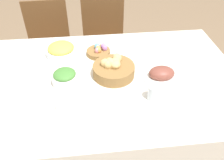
{
  "coord_description": "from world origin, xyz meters",
  "views": [
    {
      "loc": [
        -0.11,
        -1.19,
        1.73
      ],
      "look_at": [
        0.01,
        -0.08,
        0.82
      ],
      "focal_mm": 38.0,
      "sensor_mm": 36.0,
      "label": 1
    }
  ],
  "objects": [
    {
      "name": "ground_plane",
      "position": [
        0.0,
        0.0,
        0.0
      ],
      "size": [
        12.0,
        12.0,
        0.0
      ],
      "primitive_type": "plane",
      "color": "#7F664C"
    },
    {
      "name": "dining_table",
      "position": [
        0.0,
        0.0,
        0.39
      ],
      "size": [
        1.73,
        1.12,
        0.78
      ],
      "color": "white",
      "rests_on": "ground"
    },
    {
      "name": "chair_far_left",
      "position": [
        -0.51,
        0.92,
        0.5
      ],
      "size": [
        0.43,
        0.43,
        0.91
      ],
      "rotation": [
        0.0,
        0.0,
        0.03
      ],
      "color": "brown",
      "rests_on": "ground"
    },
    {
      "name": "chair_far_center",
      "position": [
        0.04,
        0.92,
        0.5
      ],
      "size": [
        0.45,
        0.45,
        0.91
      ],
      "rotation": [
        0.0,
        0.0,
        -0.07
      ],
      "color": "brown",
      "rests_on": "ground"
    },
    {
      "name": "bread_basket",
      "position": [
        0.03,
        0.02,
        0.83
      ],
      "size": [
        0.27,
        0.27,
        0.12
      ],
      "color": "olive",
      "rests_on": "dining_table"
    },
    {
      "name": "egg_basket",
      "position": [
        -0.04,
        0.27,
        0.8
      ],
      "size": [
        0.17,
        0.17,
        0.08
      ],
      "color": "olive",
      "rests_on": "dining_table"
    },
    {
      "name": "ham_platter",
      "position": [
        0.34,
        -0.04,
        0.8
      ],
      "size": [
        0.25,
        0.18,
        0.08
      ],
      "color": "white",
      "rests_on": "dining_table"
    },
    {
      "name": "pineapple_bowl",
      "position": [
        -0.31,
        0.29,
        0.82
      ],
      "size": [
        0.22,
        0.22,
        0.09
      ],
      "color": "silver",
      "rests_on": "dining_table"
    },
    {
      "name": "green_salad_bowl",
      "position": [
        -0.27,
        -0.03,
        0.82
      ],
      "size": [
        0.16,
        0.16,
        0.09
      ],
      "color": "white",
      "rests_on": "dining_table"
    },
    {
      "name": "dinner_plate",
      "position": [
        -0.02,
        -0.4,
        0.78
      ],
      "size": [
        0.25,
        0.25,
        0.01
      ],
      "color": "white",
      "rests_on": "dining_table"
    },
    {
      "name": "fork",
      "position": [
        -0.17,
        -0.4,
        0.78
      ],
      "size": [
        0.02,
        0.17,
        0.0
      ],
      "rotation": [
        0.0,
        0.0,
        -0.07
      ],
      "color": "#B7B7BC",
      "rests_on": "dining_table"
    },
    {
      "name": "knife",
      "position": [
        0.13,
        -0.4,
        0.78
      ],
      "size": [
        0.02,
        0.17,
        0.0
      ],
      "rotation": [
        0.0,
        0.0,
        -0.07
      ],
      "color": "#B7B7BC",
      "rests_on": "dining_table"
    },
    {
      "name": "spoon",
      "position": [
        0.16,
        -0.4,
        0.78
      ],
      "size": [
        0.02,
        0.17,
        0.0
      ],
      "rotation": [
        0.0,
        0.0,
        0.07
      ],
      "color": "#B7B7BC",
      "rests_on": "dining_table"
    },
    {
      "name": "drinking_cup",
      "position": [
        0.24,
        -0.23,
        0.82
      ],
      "size": [
        0.07,
        0.07,
        0.09
      ],
      "color": "silver",
      "rests_on": "dining_table"
    },
    {
      "name": "butter_dish",
      "position": [
        -0.25,
        -0.22,
        0.79
      ],
      "size": [
        0.12,
        0.08,
        0.03
      ],
      "color": "white",
      "rests_on": "dining_table"
    }
  ]
}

